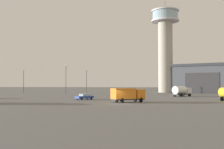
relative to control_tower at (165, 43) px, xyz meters
name	(u,v)px	position (x,y,z in m)	size (l,w,h in m)	color
ground_plane	(120,104)	(-13.84, -62.85, -20.48)	(400.00, 400.00, 0.00)	#60605E
control_tower	(165,43)	(0.00, 0.00, 0.00)	(11.31, 11.31, 38.03)	#B2AD9E
hangar	(208,79)	(17.24, 0.41, -14.78)	(30.70, 29.78, 11.34)	#4C5159
truck_box_orange	(128,94)	(-12.64, -59.22, -18.85)	(7.02, 5.80, 2.85)	#38383D
truck_fuel_tanker_white	(181,91)	(1.61, -33.83, -18.81)	(6.06, 6.30, 3.00)	#38383D
car_blue	(85,96)	(-23.16, -51.33, -19.74)	(4.22, 4.35, 1.37)	#2847A8
light_post_west	(66,77)	(-35.95, -21.94, -14.50)	(0.44, 0.44, 10.23)	#38383D
light_post_east	(24,79)	(-54.70, -14.22, -14.94)	(0.44, 0.44, 9.38)	#38383D
light_post_centre	(86,79)	(-30.91, -10.95, -15.00)	(0.44, 0.44, 9.27)	#38383D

